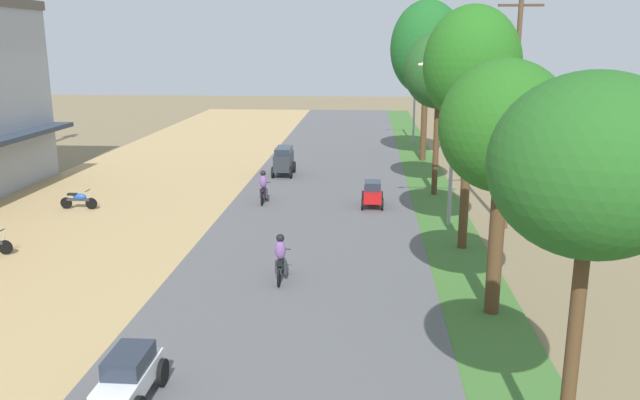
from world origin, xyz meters
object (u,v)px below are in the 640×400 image
(median_tree_third, at_px, (472,66))
(motorbike_foreground_rider, at_px, (281,259))
(median_tree_fourth, at_px, (439,71))
(median_tree_second, at_px, (504,128))
(median_tree_nearest, at_px, (592,168))
(car_van_charcoal, at_px, (284,160))
(car_sedan_white, at_px, (129,375))
(streetlamp_near, at_px, (453,131))
(streetlamp_mid, at_px, (415,85))
(parked_motorbike_seventh, at_px, (79,199))
(car_hatchback_red, at_px, (372,193))
(median_tree_fifth, at_px, (427,49))
(utility_pole_near, at_px, (513,111))
(motorbike_ahead_second, at_px, (264,188))

(median_tree_third, height_order, motorbike_foreground_rider, median_tree_third)
(median_tree_fourth, bearing_deg, median_tree_second, -89.25)
(median_tree_nearest, height_order, car_van_charcoal, median_tree_nearest)
(median_tree_third, xyz_separation_m, car_sedan_white, (-8.90, -11.76, -6.25))
(median_tree_nearest, bearing_deg, car_van_charcoal, 107.61)
(median_tree_second, bearing_deg, streetlamp_near, 90.92)
(streetlamp_near, distance_m, streetlamp_mid, 22.90)
(streetlamp_near, bearing_deg, parked_motorbike_seventh, 174.95)
(car_van_charcoal, bearing_deg, car_hatchback_red, -53.62)
(median_tree_fifth, distance_m, utility_pole_near, 16.20)
(median_tree_fifth, bearing_deg, utility_pole_near, -81.89)
(median_tree_fourth, xyz_separation_m, streetlamp_mid, (0.05, 17.01, -1.77))
(median_tree_fifth, bearing_deg, median_tree_fourth, -91.22)
(median_tree_third, height_order, car_van_charcoal, median_tree_third)
(streetlamp_near, relative_size, motorbike_ahead_second, 3.95)
(car_hatchback_red, distance_m, motorbike_foreground_rider, 10.66)
(median_tree_third, bearing_deg, median_tree_fifth, 89.96)
(parked_motorbike_seventh, relative_size, median_tree_second, 0.24)
(median_tree_nearest, distance_m, car_hatchback_red, 20.73)
(motorbike_foreground_rider, height_order, motorbike_ahead_second, same)
(motorbike_foreground_rider, bearing_deg, streetlamp_near, 48.33)
(motorbike_foreground_rider, xyz_separation_m, motorbike_ahead_second, (-2.26, 10.50, 0.00))
(motorbike_foreground_rider, bearing_deg, streetlamp_mid, 77.98)
(median_tree_fifth, relative_size, utility_pole_near, 1.07)
(parked_motorbike_seventh, height_order, median_tree_third, median_tree_third)
(median_tree_third, relative_size, median_tree_fourth, 1.10)
(median_tree_second, distance_m, streetlamp_near, 9.34)
(car_sedan_white, height_order, motorbike_foreground_rider, motorbike_foreground_rider)
(median_tree_nearest, relative_size, median_tree_fifth, 0.71)
(parked_motorbike_seventh, distance_m, streetlamp_mid, 27.81)
(median_tree_nearest, distance_m, median_tree_third, 13.75)
(median_tree_nearest, xyz_separation_m, motorbike_ahead_second, (-8.66, 20.10, -5.04))
(median_tree_second, xyz_separation_m, motorbike_foreground_rider, (-6.56, 2.05, -4.68))
(median_tree_second, bearing_deg, motorbike_foreground_rider, 162.66)
(median_tree_nearest, xyz_separation_m, median_tree_fourth, (-0.04, 22.69, 0.53))
(parked_motorbike_seventh, bearing_deg, streetlamp_near, -5.05)
(car_sedan_white, relative_size, motorbike_foreground_rider, 1.26)
(car_hatchback_red, bearing_deg, utility_pole_near, -28.20)
(car_sedan_white, relative_size, car_hatchback_red, 1.13)
(median_tree_fifth, bearing_deg, parked_motorbike_seventh, -140.76)
(car_van_charcoal, distance_m, motorbike_foreground_rider, 17.46)
(median_tree_fourth, relative_size, car_hatchback_red, 4.16)
(median_tree_fourth, relative_size, median_tree_fifth, 0.80)
(parked_motorbike_seventh, bearing_deg, median_tree_fifth, 39.24)
(median_tree_second, relative_size, motorbike_foreground_rider, 4.11)
(parked_motorbike_seventh, distance_m, median_tree_fourth, 18.75)
(streetlamp_mid, relative_size, motorbike_ahead_second, 4.44)
(parked_motorbike_seventh, bearing_deg, median_tree_fourth, 14.15)
(median_tree_third, bearing_deg, motorbike_foreground_rider, -147.94)
(streetlamp_near, height_order, motorbike_ahead_second, streetlamp_near)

